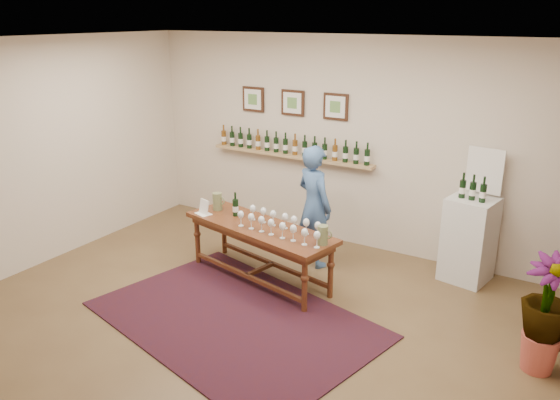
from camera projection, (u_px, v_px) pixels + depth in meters
The scene contains 14 objects.
ground at pixel (241, 321), 5.69m from camera, with size 6.00×6.00×0.00m, color brown.
room_shell at pixel (501, 204), 5.80m from camera, with size 6.00×6.00×6.00m.
rug at pixel (234, 319), 5.70m from camera, with size 2.89×1.93×0.02m, color #4D140D.
tasting_table at pixel (259, 234), 6.40m from camera, with size 2.05×1.02×0.70m.
table_glasses at pixel (278, 224), 6.15m from camera, with size 1.41×0.33×0.20m, color white, non-canonical shape.
table_bottles at pixel (237, 203), 6.65m from camera, with size 0.28×0.16×0.29m, color black, non-canonical shape.
pitcher_left at pixel (217, 201), 6.84m from camera, with size 0.14×0.14×0.22m, color olive, non-canonical shape.
pitcher_right at pixel (323, 235), 5.81m from camera, with size 0.14×0.14×0.21m, color olive, non-canonical shape.
menu_card at pixel (204, 207), 6.71m from camera, with size 0.20×0.14×0.18m, color white.
display_pedestal at pixel (469, 239), 6.44m from camera, with size 0.51×0.51×1.02m, color silver.
pedestal_bottles at pixel (473, 188), 6.18m from camera, with size 0.28×0.07×0.28m, color black, non-canonical shape.
info_sign at pixel (485, 171), 6.31m from camera, with size 0.43×0.02×0.59m, color white.
potted_plant at pixel (545, 314), 4.73m from camera, with size 0.52×0.52×0.96m.
person at pixel (314, 206), 6.77m from camera, with size 0.56×0.37×1.55m, color #3B5C8C.
Camera 1 is at (2.91, -4.05, 3.03)m, focal length 35.00 mm.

